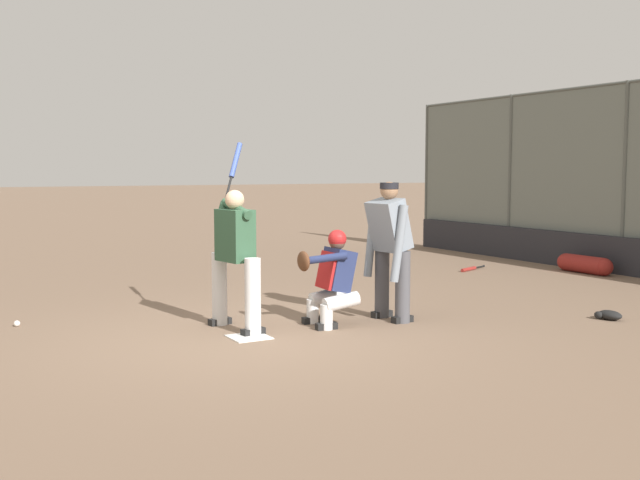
% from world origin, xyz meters
% --- Properties ---
extents(ground_plane, '(160.00, 160.00, 0.00)m').
position_xyz_m(ground_plane, '(0.00, 0.00, 0.00)').
color(ground_plane, '#7A604C').
extents(home_plate_marker, '(0.43, 0.43, 0.01)m').
position_xyz_m(home_plate_marker, '(0.00, 0.00, 0.01)').
color(home_plate_marker, white).
rests_on(home_plate_marker, ground_plane).
extents(batter_at_plate, '(1.11, 0.58, 2.23)m').
position_xyz_m(batter_at_plate, '(0.46, -0.04, 0.90)').
color(batter_at_plate, silver).
rests_on(batter_at_plate, ground_plane).
extents(catcher_behind_plate, '(0.62, 0.75, 1.17)m').
position_xyz_m(catcher_behind_plate, '(0.12, -1.15, 0.60)').
color(catcher_behind_plate, silver).
rests_on(catcher_behind_plate, ground_plane).
extents(umpire_home, '(0.71, 0.46, 1.74)m').
position_xyz_m(umpire_home, '(0.03, -1.94, 0.94)').
color(umpire_home, '#4C4C51').
rests_on(umpire_home, ground_plane).
extents(spare_bat_near_backstop, '(0.35, 0.82, 0.07)m').
position_xyz_m(spare_bat_near_backstop, '(3.12, -5.93, 0.03)').
color(spare_bat_near_backstop, black).
rests_on(spare_bat_near_backstop, ground_plane).
extents(fielding_glove_on_dirt, '(0.33, 0.25, 0.12)m').
position_xyz_m(fielding_glove_on_dirt, '(-1.31, -4.38, 0.06)').
color(fielding_glove_on_dirt, black).
rests_on(fielding_glove_on_dirt, ground_plane).
extents(baseball_loose, '(0.07, 0.07, 0.07)m').
position_xyz_m(baseball_loose, '(1.92, 2.20, 0.04)').
color(baseball_loose, white).
rests_on(baseball_loose, ground_plane).
extents(equipment_bag_dugout_side, '(1.20, 0.32, 0.32)m').
position_xyz_m(equipment_bag_dugout_side, '(1.82, -7.52, 0.16)').
color(equipment_bag_dugout_side, maroon).
rests_on(equipment_bag_dugout_side, ground_plane).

